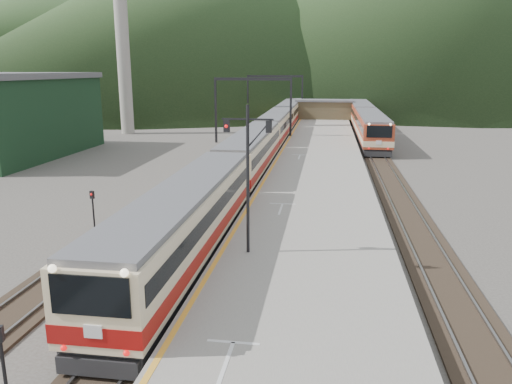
# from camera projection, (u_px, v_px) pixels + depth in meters

# --- Properties ---
(track_main) EXTENTS (2.60, 200.00, 0.23)m
(track_main) POSITION_uv_depth(u_px,v_px,m) (259.00, 166.00, 47.18)
(track_main) COLOR black
(track_main) RESTS_ON ground
(track_far) EXTENTS (2.60, 200.00, 0.23)m
(track_far) POSITION_uv_depth(u_px,v_px,m) (207.00, 164.00, 47.88)
(track_far) COLOR black
(track_far) RESTS_ON ground
(track_second) EXTENTS (2.60, 200.00, 0.23)m
(track_second) POSITION_uv_depth(u_px,v_px,m) (383.00, 169.00, 45.58)
(track_second) COLOR black
(track_second) RESTS_ON ground
(platform) EXTENTS (8.00, 100.00, 1.00)m
(platform) POSITION_uv_depth(u_px,v_px,m) (318.00, 167.00, 44.38)
(platform) COLOR gray
(platform) RESTS_ON ground
(gantry_near) EXTENTS (9.55, 0.25, 8.00)m
(gantry_near) POSITION_uv_depth(u_px,v_px,m) (253.00, 98.00, 60.67)
(gantry_near) COLOR black
(gantry_near) RESTS_ON ground
(gantry_far) EXTENTS (9.55, 0.25, 8.00)m
(gantry_far) POSITION_uv_depth(u_px,v_px,m) (275.00, 90.00, 84.69)
(gantry_far) COLOR black
(gantry_far) RESTS_ON ground
(smokestack) EXTENTS (1.80, 1.80, 30.00)m
(smokestack) POSITION_uv_depth(u_px,v_px,m) (121.00, 23.00, 67.82)
(smokestack) COLOR #9E998E
(smokestack) RESTS_ON ground
(station_shed) EXTENTS (9.40, 4.40, 3.10)m
(station_shed) POSITION_uv_depth(u_px,v_px,m) (324.00, 109.00, 82.32)
(station_shed) COLOR brown
(station_shed) RESTS_ON platform
(hill_a) EXTENTS (180.00, 180.00, 60.00)m
(hill_a) POSITION_uv_depth(u_px,v_px,m) (209.00, 12.00, 189.73)
(hill_a) COLOR #284320
(hill_a) RESTS_ON ground
(hill_b) EXTENTS (220.00, 220.00, 75.00)m
(hill_b) POSITION_uv_depth(u_px,v_px,m) (388.00, 2.00, 216.59)
(hill_b) COLOR #284320
(hill_b) RESTS_ON ground
(hill_d) EXTENTS (200.00, 200.00, 55.00)m
(hill_d) POSITION_uv_depth(u_px,v_px,m) (77.00, 31.00, 249.53)
(hill_d) COLOR #284320
(hill_d) RESTS_ON ground
(main_train) EXTENTS (2.87, 98.43, 3.50)m
(main_train) POSITION_uv_depth(u_px,v_px,m) (276.00, 127.00, 61.35)
(main_train) COLOR beige
(main_train) RESTS_ON track_main
(second_train) EXTENTS (3.08, 63.18, 3.76)m
(second_train) POSITION_uv_depth(u_px,v_px,m) (361.00, 113.00, 80.76)
(second_train) COLOR #AB3D23
(second_train) RESTS_ON track_second
(signal_mast) EXTENTS (2.20, 0.19, 6.51)m
(signal_mast) POSITION_uv_depth(u_px,v_px,m) (248.00, 164.00, 21.36)
(signal_mast) COLOR black
(signal_mast) RESTS_ON platform
(short_signal_a) EXTENTS (0.25, 0.20, 2.27)m
(short_signal_a) POSITION_uv_depth(u_px,v_px,m) (2.00, 353.00, 13.50)
(short_signal_a) COLOR black
(short_signal_a) RESTS_ON ground
(short_signal_b) EXTENTS (0.26, 0.23, 2.27)m
(short_signal_b) POSITION_uv_depth(u_px,v_px,m) (184.00, 183.00, 33.72)
(short_signal_b) COLOR black
(short_signal_b) RESTS_ON ground
(short_signal_c) EXTENTS (0.25, 0.20, 2.27)m
(short_signal_c) POSITION_uv_depth(u_px,v_px,m) (93.00, 205.00, 28.31)
(short_signal_c) COLOR black
(short_signal_c) RESTS_ON ground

